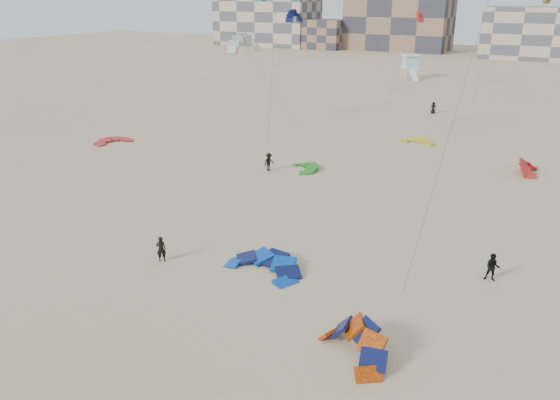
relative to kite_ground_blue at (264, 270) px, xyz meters
The scene contains 19 objects.
ground 4.20m from the kite_ground_blue, 140.43° to the right, with size 320.00×320.00×0.00m, color #CAAE87.
kite_ground_blue is the anchor object (origin of this frame).
kite_ground_orange 9.05m from the kite_ground_blue, 33.62° to the right, with size 3.89×3.16×2.38m, color #FF4B06, non-canonical shape.
kite_ground_red 33.67m from the kite_ground_blue, 149.27° to the left, with size 3.75×3.97×0.56m, color red, non-canonical shape.
kite_ground_green 19.66m from the kite_ground_blue, 109.31° to the left, with size 3.24×3.38×0.81m, color #217F1F, non-canonical shape.
kite_ground_red_far 29.32m from the kite_ground_blue, 66.78° to the left, with size 3.31×2.73×2.07m, color red, non-canonical shape.
kite_ground_yellow 32.87m from the kite_ground_blue, 90.05° to the left, with size 3.29×3.45×0.50m, color #DCA804, non-canonical shape.
kitesurfer_main 6.33m from the kite_ground_blue, 161.52° to the right, with size 0.58×0.38×1.59m, color black.
kitesurfer_b 12.85m from the kite_ground_blue, 23.10° to the left, with size 0.79×0.61×1.62m, color black.
kitesurfer_c 19.00m from the kite_ground_blue, 118.97° to the left, with size 1.06×0.61×1.64m, color black.
kitesurfer_e 48.98m from the kite_ground_blue, 92.84° to the left, with size 0.76×0.50×1.56m, color black.
kite_fly_grey 38.37m from the kite_ground_blue, 123.68° to the left, with size 10.52×5.34×10.11m.
kite_fly_navy 53.47m from the kite_ground_blue, 115.56° to the left, with size 3.33×8.59×11.97m.
kite_fly_red 65.34m from the kite_ground_blue, 98.26° to the left, with size 3.88×12.88×11.74m.
lifeguard_tower_far 79.99m from the kite_ground_blue, 100.32° to the left, with size 4.28×6.57×4.37m.
condo_west_a 147.05m from the kite_ground_blue, 119.91° to the left, with size 30.00×15.00×14.00m, color tan.
condo_west_b 135.77m from the kite_ground_blue, 104.20° to the left, with size 28.00×14.00×18.00m, color #83654F.
condo_mid 127.65m from the kite_ground_blue, 86.96° to the left, with size 32.00×16.00×12.00m, color tan.
condo_fill_left 136.22m from the kite_ground_blue, 113.01° to the left, with size 12.00×10.00×8.00m, color #83654F.
Camera 1 is at (17.64, -21.66, 15.09)m, focal length 35.00 mm.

